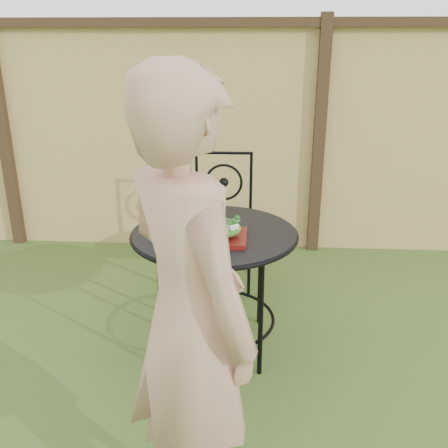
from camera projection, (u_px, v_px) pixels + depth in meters
The scene contains 9 objects.
ground at pixel (86, 418), 2.40m from camera, with size 60.00×60.00×0.00m, color #224315.
fence at pixel (160, 137), 4.12m from camera, with size 8.00×0.12×1.90m.
patio_table at pixel (215, 254), 2.78m from camera, with size 0.92×0.92×0.72m.
patio_chair at pixel (222, 217), 3.61m from camera, with size 0.46×0.46×0.95m.
diner at pixel (190, 319), 1.67m from camera, with size 0.61×0.40×1.68m, color tan.
salad_plate at pixel (221, 238), 2.62m from camera, with size 0.27×0.27×0.02m, color #4A0F0A.
salad at pixel (221, 228), 2.60m from camera, with size 0.21×0.21×0.08m, color #235614.
fork at pixel (223, 205), 2.55m from camera, with size 0.01×0.01×0.18m, color silver.
drinking_glass at pixel (156, 220), 2.70m from camera, with size 0.08×0.08×0.14m, color #0E74A6.
Camera 1 is at (0.78, -1.88, 1.72)m, focal length 40.00 mm.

